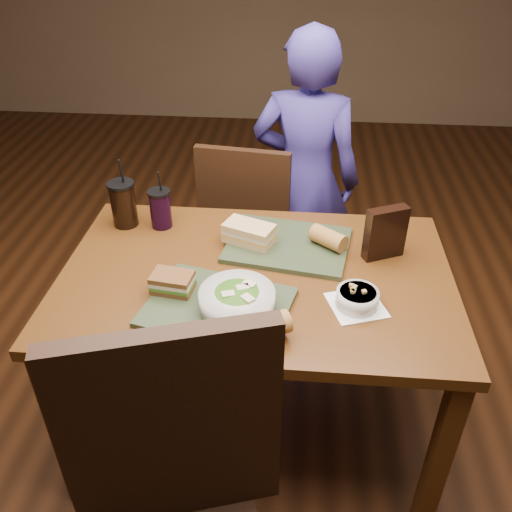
% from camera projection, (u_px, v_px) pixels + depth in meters
% --- Properties ---
extents(ground, '(6.00, 6.00, 0.00)m').
position_uv_depth(ground, '(256.00, 421.00, 2.22)').
color(ground, '#381C0B').
rests_on(ground, ground).
extents(dining_table, '(1.30, 0.85, 0.75)m').
position_uv_depth(dining_table, '(256.00, 295.00, 1.85)').
color(dining_table, '#502D10').
rests_on(dining_table, ground).
extents(chair_far, '(0.45, 0.45, 0.93)m').
position_uv_depth(chair_far, '(246.00, 225.00, 2.51)').
color(chair_far, black).
rests_on(chair_far, ground).
extents(diner, '(0.55, 0.41, 1.38)m').
position_uv_depth(diner, '(305.00, 180.00, 2.51)').
color(diner, navy).
rests_on(diner, ground).
extents(tray_near, '(0.48, 0.41, 0.02)m').
position_uv_depth(tray_near, '(218.00, 307.00, 1.64)').
color(tray_near, '#2D3821').
rests_on(tray_near, dining_table).
extents(tray_far, '(0.47, 0.38, 0.02)m').
position_uv_depth(tray_far, '(288.00, 245.00, 1.92)').
color(tray_far, '#2D3821').
rests_on(tray_far, dining_table).
extents(salad_bowl, '(0.23, 0.23, 0.07)m').
position_uv_depth(salad_bowl, '(237.00, 299.00, 1.60)').
color(salad_bowl, silver).
rests_on(salad_bowl, tray_near).
extents(soup_bowl, '(0.20, 0.20, 0.06)m').
position_uv_depth(soup_bowl, '(357.00, 298.00, 1.64)').
color(soup_bowl, white).
rests_on(soup_bowl, dining_table).
extents(sandwich_near, '(0.14, 0.10, 0.06)m').
position_uv_depth(sandwich_near, '(172.00, 282.00, 1.68)').
color(sandwich_near, '#593819').
rests_on(sandwich_near, tray_near).
extents(sandwich_far, '(0.20, 0.15, 0.07)m').
position_uv_depth(sandwich_far, '(249.00, 233.00, 1.91)').
color(sandwich_far, tan).
rests_on(sandwich_far, tray_far).
extents(baguette_near, '(0.15, 0.13, 0.07)m').
position_uv_depth(baguette_near, '(266.00, 327.00, 1.50)').
color(baguette_near, '#AD7533').
rests_on(baguette_near, tray_near).
extents(baguette_far, '(0.14, 0.13, 0.06)m').
position_uv_depth(baguette_far, '(328.00, 238.00, 1.89)').
color(baguette_far, '#AD7533').
rests_on(baguette_far, tray_far).
extents(cup_cola, '(0.10, 0.10, 0.27)m').
position_uv_depth(cup_cola, '(123.00, 204.00, 2.01)').
color(cup_cola, black).
rests_on(cup_cola, dining_table).
extents(cup_berry, '(0.08, 0.08, 0.23)m').
position_uv_depth(cup_berry, '(160.00, 208.00, 2.01)').
color(cup_berry, black).
rests_on(cup_berry, dining_table).
extents(chip_bag, '(0.15, 0.10, 0.19)m').
position_uv_depth(chip_bag, '(385.00, 233.00, 1.83)').
color(chip_bag, black).
rests_on(chip_bag, dining_table).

